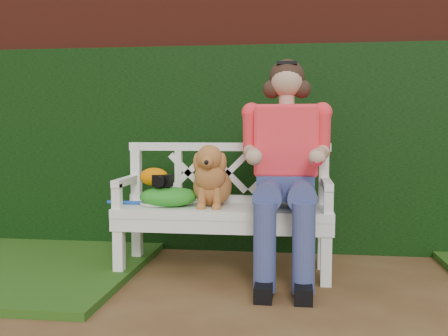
# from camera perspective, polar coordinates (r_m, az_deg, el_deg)

# --- Properties ---
(ground) EXTENTS (60.00, 60.00, 0.00)m
(ground) POSITION_cam_1_polar(r_m,az_deg,el_deg) (2.88, 7.50, -16.66)
(ground) COLOR #4F2F17
(brick_wall) EXTENTS (10.00, 0.30, 2.20)m
(brick_wall) POSITION_cam_1_polar(r_m,az_deg,el_deg) (4.59, 7.71, 5.25)
(brick_wall) COLOR #5B1F13
(brick_wall) RESTS_ON ground
(ivy_hedge) EXTENTS (10.00, 0.18, 1.70)m
(ivy_hedge) POSITION_cam_1_polar(r_m,az_deg,el_deg) (4.37, 7.68, 2.01)
(ivy_hedge) COLOR #103809
(ivy_hedge) RESTS_ON ground
(garden_bench) EXTENTS (1.61, 0.69, 0.48)m
(garden_bench) POSITION_cam_1_polar(r_m,az_deg,el_deg) (3.74, 0.00, -7.81)
(garden_bench) COLOR white
(garden_bench) RESTS_ON ground
(seated_woman) EXTENTS (0.84, 0.99, 1.53)m
(seated_woman) POSITION_cam_1_polar(r_m,az_deg,el_deg) (3.61, 6.75, 0.13)
(seated_woman) COLOR #CF4557
(seated_woman) RESTS_ON ground
(dog) EXTENTS (0.36, 0.45, 0.44)m
(dog) POSITION_cam_1_polar(r_m,az_deg,el_deg) (3.66, -1.33, -0.78)
(dog) COLOR #A77C47
(dog) RESTS_ON garden_bench
(tennis_racket) EXTENTS (0.58, 0.25, 0.03)m
(tennis_racket) POSITION_cam_1_polar(r_m,az_deg,el_deg) (3.77, -7.28, -3.82)
(tennis_racket) COLOR white
(tennis_racket) RESTS_ON garden_bench
(green_bag) EXTENTS (0.43, 0.35, 0.14)m
(green_bag) POSITION_cam_1_polar(r_m,az_deg,el_deg) (3.72, -6.11, -3.06)
(green_bag) COLOR #2D7B2D
(green_bag) RESTS_ON garden_bench
(camera_item) EXTENTS (0.13, 0.10, 0.09)m
(camera_item) POSITION_cam_1_polar(r_m,az_deg,el_deg) (3.70, -6.69, -1.36)
(camera_item) COLOR black
(camera_item) RESTS_ON green_bag
(baseball_glove) EXTENTS (0.25, 0.22, 0.13)m
(baseball_glove) POSITION_cam_1_polar(r_m,az_deg,el_deg) (3.76, -7.63, -0.95)
(baseball_glove) COLOR #DA7000
(baseball_glove) RESTS_ON green_bag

